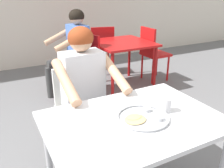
# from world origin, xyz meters

# --- Properties ---
(table_foreground) EXTENTS (1.10, 0.78, 0.72)m
(table_foreground) POSITION_xyz_m (-0.05, 0.09, 0.64)
(table_foreground) COLOR silver
(table_foreground) RESTS_ON ground
(thali_tray) EXTENTS (0.33, 0.33, 0.03)m
(thali_tray) POSITION_xyz_m (-0.00, 0.06, 0.73)
(thali_tray) COLOR #B7BABF
(thali_tray) RESTS_ON table_foreground
(drinking_cup) EXTENTS (0.07, 0.07, 0.10)m
(drinking_cup) POSITION_xyz_m (0.18, 0.08, 0.77)
(drinking_cup) COLOR silver
(drinking_cup) RESTS_ON table_foreground
(chair_foreground) EXTENTS (0.41, 0.43, 0.81)m
(chair_foreground) POSITION_xyz_m (-0.13, 0.90, 0.48)
(chair_foreground) COLOR silver
(chair_foreground) RESTS_ON ground
(diner_foreground) EXTENTS (0.50, 0.56, 1.21)m
(diner_foreground) POSITION_xyz_m (-0.12, 0.69, 0.72)
(diner_foreground) COLOR #3C3C3C
(diner_foreground) RESTS_ON ground
(table_background_red) EXTENTS (0.84, 0.86, 0.72)m
(table_background_red) POSITION_xyz_m (1.01, 2.09, 0.63)
(table_background_red) COLOR #B71414
(table_background_red) RESTS_ON ground
(chair_red_left) EXTENTS (0.49, 0.48, 0.87)m
(chair_red_left) POSITION_xyz_m (0.42, 2.11, 0.50)
(chair_red_left) COLOR red
(chair_red_left) RESTS_ON ground
(chair_red_right) EXTENTS (0.40, 0.39, 0.89)m
(chair_red_right) POSITION_xyz_m (1.59, 2.11, 0.52)
(chair_red_right) COLOR red
(chair_red_right) RESTS_ON ground
(chair_red_far) EXTENTS (0.49, 0.47, 0.86)m
(chair_red_far) POSITION_xyz_m (0.99, 2.77, 0.51)
(chair_red_far) COLOR #B01315
(chair_red_far) RESTS_ON ground
(patron_background) EXTENTS (0.57, 0.52, 1.22)m
(patron_background) POSITION_xyz_m (0.22, 2.08, 0.73)
(patron_background) COLOR #393939
(patron_background) RESTS_ON ground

